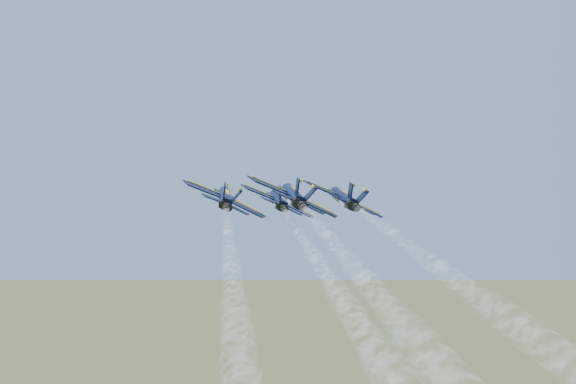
% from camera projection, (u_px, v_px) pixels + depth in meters
% --- Properties ---
extents(jet_lead, '(12.20, 17.99, 6.23)m').
position_uv_depth(jet_lead, '(278.00, 200.00, 112.42)').
color(jet_lead, black).
extents(jet_left, '(12.20, 17.99, 6.23)m').
position_uv_depth(jet_left, '(225.00, 198.00, 99.83)').
color(jet_left, black).
extents(jet_right, '(12.20, 17.99, 6.23)m').
position_uv_depth(jet_right, '(343.00, 198.00, 101.47)').
color(jet_right, black).
extents(jet_slot, '(12.20, 17.99, 6.23)m').
position_uv_depth(jet_slot, '(293.00, 196.00, 90.66)').
color(jet_slot, black).
extents(smoke_trail_lead, '(34.55, 74.35, 3.70)m').
position_uv_depth(smoke_trail_lead, '(380.00, 177.00, 51.11)').
color(smoke_trail_lead, white).
extents(smoke_trail_left, '(34.55, 74.35, 3.70)m').
position_uv_depth(smoke_trail_left, '(278.00, 164.00, 38.52)').
color(smoke_trail_left, white).
extents(smoke_trail_right, '(34.55, 74.35, 3.70)m').
position_uv_depth(smoke_trail_right, '(573.00, 166.00, 40.16)').
color(smoke_trail_right, white).
extents(smoke_trail_slot, '(34.55, 74.35, 3.70)m').
position_uv_depth(smoke_trail_slot, '(503.00, 147.00, 29.35)').
color(smoke_trail_slot, white).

